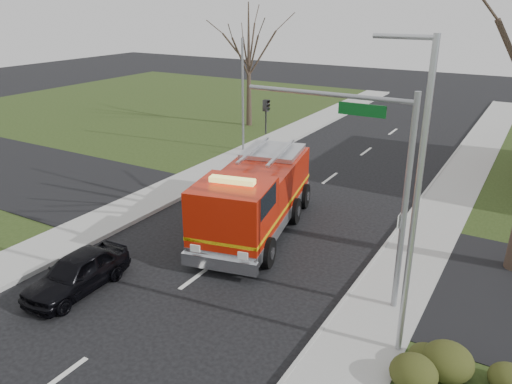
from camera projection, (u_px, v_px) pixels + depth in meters
The scene contains 10 objects.
ground at pixel (197, 276), 17.51m from camera, with size 120.00×120.00×0.00m, color black.
sidewalk_right at pixel (368, 330), 14.54m from camera, with size 2.40×80.00×0.15m, color #A0A09A.
sidewalk_left at pixel (76, 235), 20.42m from camera, with size 2.40×80.00×0.15m, color #A0A09A.
hedge_corner at pixel (467, 370), 12.23m from camera, with size 2.80×2.00×0.90m, color #2D3312.
bare_tree_left at pixel (249, 52), 36.34m from camera, with size 4.50×4.50×9.00m.
traffic_signal_mast at pixel (365, 160), 14.56m from camera, with size 5.29×0.18×6.80m.
streetlight_pole at pixel (414, 199), 12.09m from camera, with size 1.48×0.16×8.40m.
utility_pole_far at pixel (243, 97), 30.74m from camera, with size 0.14×0.14×7.00m, color gray.
fire_engine at pixel (255, 199), 20.35m from camera, with size 4.48×8.44×3.24m.
parked_car_maroon at pixel (77, 273), 16.46m from camera, with size 1.55×3.84×1.31m, color black.
Camera 1 is at (9.53, -12.13, 9.04)m, focal length 35.00 mm.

